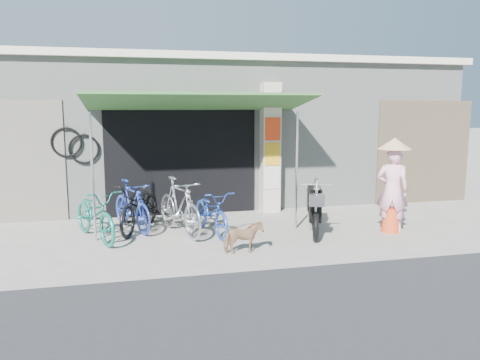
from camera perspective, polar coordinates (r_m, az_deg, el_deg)
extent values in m
plane|color=gray|center=(8.67, 2.79, -7.50)|extent=(80.00, 80.00, 0.00)
cube|color=#949992|center=(13.32, -3.13, 5.88)|extent=(12.00, 5.00, 3.50)
cube|color=silver|center=(13.35, -3.20, 13.75)|extent=(12.30, 5.30, 0.16)
cube|color=black|center=(10.71, -7.13, 2.41)|extent=(3.40, 0.06, 2.50)
cube|color=black|center=(10.82, -7.07, -1.27)|extent=(3.06, 0.04, 1.10)
torus|color=black|center=(10.63, -18.49, 3.60)|extent=(0.65, 0.05, 0.65)
cylinder|color=silver|center=(10.63, -18.57, 5.33)|extent=(0.02, 0.02, 0.12)
torus|color=black|center=(10.66, -20.41, 4.32)|extent=(0.65, 0.05, 0.65)
cylinder|color=silver|center=(10.66, -20.49, 6.05)|extent=(0.02, 0.02, 0.12)
cube|color=beige|center=(10.95, 3.67, 3.92)|extent=(0.42, 0.42, 3.00)
cube|color=red|center=(10.71, 4.03, 6.22)|extent=(0.36, 0.02, 0.52)
cube|color=gold|center=(10.75, 3.99, 3.18)|extent=(0.36, 0.02, 0.52)
cube|color=beige|center=(10.82, 3.96, 0.23)|extent=(0.36, 0.02, 0.50)
cube|color=#2D5C29|center=(9.75, -4.94, 9.47)|extent=(4.60, 1.88, 0.35)
cylinder|color=silver|center=(8.88, -17.52, 0.28)|extent=(0.05, 0.05, 2.36)
cylinder|color=silver|center=(9.40, 6.90, 1.09)|extent=(0.05, 0.05, 2.36)
cube|color=brown|center=(12.90, 21.46, 3.18)|extent=(2.60, 0.06, 2.60)
cube|color=#6B665B|center=(11.00, -27.25, 1.93)|extent=(2.60, 0.06, 2.60)
imported|color=#186E5E|center=(9.08, -17.24, -3.99)|extent=(1.34, 1.94, 0.97)
imported|color=#203796|center=(9.58, -13.06, -3.04)|extent=(1.10, 1.72, 1.01)
imported|color=black|center=(9.53, -12.05, -3.15)|extent=(1.31, 1.97, 0.98)
imported|color=#B1B1B6|center=(9.12, -7.41, -3.16)|extent=(1.09, 1.91, 1.10)
imported|color=#2344A0|center=(9.11, -3.52, -3.86)|extent=(0.91, 1.75, 0.88)
imported|color=tan|center=(7.90, 0.39, -7.05)|extent=(0.68, 0.36, 0.55)
torus|color=black|center=(8.70, 9.21, -5.68)|extent=(0.27, 0.55, 0.55)
torus|color=black|center=(10.01, 8.87, -3.75)|extent=(0.27, 0.55, 0.55)
cube|color=black|center=(9.33, 9.04, -4.18)|extent=(0.54, 1.01, 0.10)
cube|color=black|center=(9.64, 8.99, -2.37)|extent=(0.45, 0.63, 0.35)
cube|color=black|center=(9.60, 9.02, -1.10)|extent=(0.43, 0.62, 0.09)
cube|color=black|center=(8.81, 9.21, -3.02)|extent=(0.25, 0.17, 0.58)
cylinder|color=silver|center=(8.56, 9.33, -0.54)|extent=(0.52, 0.21, 0.03)
cube|color=silver|center=(8.43, 9.35, -2.42)|extent=(0.32, 0.29, 0.21)
imported|color=#F0A2BF|center=(9.61, 18.08, -1.17)|extent=(0.73, 0.66, 1.68)
cone|color=#CC401C|center=(9.73, 17.90, -4.71)|extent=(0.38, 0.38, 0.46)
cone|color=#DEB477|center=(9.50, 18.34, 4.25)|extent=(0.64, 0.64, 0.22)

